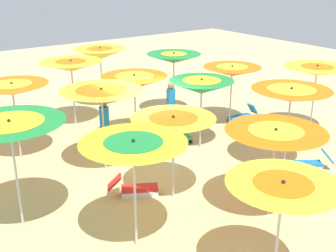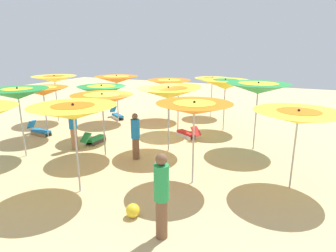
{
  "view_description": "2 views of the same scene",
  "coord_description": "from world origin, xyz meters",
  "px_view_note": "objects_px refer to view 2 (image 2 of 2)",
  "views": [
    {
      "loc": [
        -9.78,
        6.34,
        5.49
      ],
      "look_at": [
        -1.35,
        0.3,
        1.58
      ],
      "focal_mm": 46.05,
      "sensor_mm": 36.0,
      "label": 1
    },
    {
      "loc": [
        9.51,
        5.57,
        3.73
      ],
      "look_at": [
        0.91,
        1.59,
        1.13
      ],
      "focal_mm": 30.71,
      "sensor_mm": 36.0,
      "label": 2
    }
  ],
  "objects_px": {
    "beach_umbrella_10": "(102,100)",
    "beachgoer_2": "(73,126)",
    "beach_umbrella_5": "(178,89)",
    "lounger_3": "(94,139)",
    "lounger_0": "(188,133)",
    "beachgoer_1": "(161,195)",
    "beach_umbrella_0": "(212,81)",
    "beach_umbrella_2": "(117,80)",
    "beach_umbrella_12": "(298,117)",
    "beach_umbrella_9": "(168,93)",
    "beach_umbrella_1": "(169,83)",
    "beach_umbrella_11": "(18,94)",
    "beach_umbrella_6": "(102,91)",
    "beachgoer_0": "(136,136)",
    "beach_umbrella_3": "(54,79)",
    "beach_ball": "(133,210)",
    "beach_umbrella_14": "(73,112)",
    "beach_umbrella_13": "(194,109)",
    "beach_umbrella_7": "(43,91)",
    "lounger_1": "(40,130)",
    "lounger_2": "(117,115)",
    "beach_umbrella_8": "(258,88)",
    "beach_umbrella_4": "(225,84)"
  },
  "relations": [
    {
      "from": "beach_umbrella_12",
      "to": "beachgoer_1",
      "type": "relative_size",
      "value": 1.26
    },
    {
      "from": "beach_umbrella_1",
      "to": "beach_umbrella_11",
      "type": "height_order",
      "value": "beach_umbrella_11"
    },
    {
      "from": "beach_umbrella_11",
      "to": "lounger_2",
      "type": "distance_m",
      "value": 6.38
    },
    {
      "from": "beach_umbrella_7",
      "to": "lounger_2",
      "type": "distance_m",
      "value": 4.48
    },
    {
      "from": "beach_umbrella_2",
      "to": "beachgoer_0",
      "type": "height_order",
      "value": "beach_umbrella_2"
    },
    {
      "from": "beach_umbrella_9",
      "to": "beachgoer_0",
      "type": "height_order",
      "value": "beach_umbrella_9"
    },
    {
      "from": "beach_umbrella_14",
      "to": "beachgoer_2",
      "type": "relative_size",
      "value": 1.38
    },
    {
      "from": "beach_umbrella_6",
      "to": "beach_umbrella_5",
      "type": "bearing_deg",
      "value": 128.56
    },
    {
      "from": "beach_umbrella_5",
      "to": "lounger_3",
      "type": "relative_size",
      "value": 1.81
    },
    {
      "from": "beach_umbrella_8",
      "to": "beach_umbrella_5",
      "type": "bearing_deg",
      "value": -104.34
    },
    {
      "from": "beach_umbrella_9",
      "to": "beach_umbrella_3",
      "type": "bearing_deg",
      "value": -102.89
    },
    {
      "from": "beach_umbrella_4",
      "to": "beach_umbrella_10",
      "type": "distance_m",
      "value": 5.8
    },
    {
      "from": "beach_umbrella_11",
      "to": "beach_umbrella_4",
      "type": "bearing_deg",
      "value": 138.35
    },
    {
      "from": "beach_umbrella_9",
      "to": "beach_umbrella_12",
      "type": "bearing_deg",
      "value": 72.94
    },
    {
      "from": "beach_umbrella_14",
      "to": "lounger_1",
      "type": "xyz_separation_m",
      "value": [
        -3.29,
        -5.16,
        -1.97
      ]
    },
    {
      "from": "beach_umbrella_0",
      "to": "lounger_0",
      "type": "distance_m",
      "value": 4.65
    },
    {
      "from": "beach_umbrella_1",
      "to": "beach_ball",
      "type": "distance_m",
      "value": 9.38
    },
    {
      "from": "beach_umbrella_9",
      "to": "beach_umbrella_13",
      "type": "relative_size",
      "value": 1.02
    },
    {
      "from": "beachgoer_0",
      "to": "beachgoer_1",
      "type": "relative_size",
      "value": 0.89
    },
    {
      "from": "beach_umbrella_13",
      "to": "lounger_1",
      "type": "bearing_deg",
      "value": -101.31
    },
    {
      "from": "beach_umbrella_1",
      "to": "beach_umbrella_11",
      "type": "xyz_separation_m",
      "value": [
        7.01,
        -2.4,
        0.26
      ]
    },
    {
      "from": "beach_umbrella_7",
      "to": "beachgoer_0",
      "type": "distance_m",
      "value": 4.93
    },
    {
      "from": "lounger_1",
      "to": "beach_umbrella_7",
      "type": "bearing_deg",
      "value": -0.76
    },
    {
      "from": "beach_umbrella_0",
      "to": "beachgoer_2",
      "type": "height_order",
      "value": "beach_umbrella_0"
    },
    {
      "from": "beach_umbrella_10",
      "to": "beachgoer_2",
      "type": "distance_m",
      "value": 1.78
    },
    {
      "from": "beach_umbrella_9",
      "to": "lounger_0",
      "type": "distance_m",
      "value": 2.66
    },
    {
      "from": "beach_umbrella_0",
      "to": "beachgoer_0",
      "type": "relative_size",
      "value": 1.36
    },
    {
      "from": "beach_umbrella_2",
      "to": "beach_umbrella_8",
      "type": "height_order",
      "value": "beach_umbrella_8"
    },
    {
      "from": "beach_umbrella_6",
      "to": "beachgoer_0",
      "type": "distance_m",
      "value": 3.21
    },
    {
      "from": "beach_umbrella_13",
      "to": "beachgoer_2",
      "type": "relative_size",
      "value": 1.37
    },
    {
      "from": "beach_umbrella_0",
      "to": "beach_umbrella_1",
      "type": "distance_m",
      "value": 2.48
    },
    {
      "from": "beach_umbrella_5",
      "to": "beach_umbrella_7",
      "type": "xyz_separation_m",
      "value": [
        3.05,
        -4.8,
        0.02
      ]
    },
    {
      "from": "lounger_0",
      "to": "beachgoer_1",
      "type": "relative_size",
      "value": 0.7
    },
    {
      "from": "beach_umbrella_7",
      "to": "beach_umbrella_14",
      "type": "height_order",
      "value": "beach_umbrella_14"
    },
    {
      "from": "beach_umbrella_5",
      "to": "beach_umbrella_10",
      "type": "height_order",
      "value": "beach_umbrella_10"
    },
    {
      "from": "beach_umbrella_0",
      "to": "beachgoer_1",
      "type": "distance_m",
      "value": 11.04
    },
    {
      "from": "beach_umbrella_5",
      "to": "beach_umbrella_6",
      "type": "bearing_deg",
      "value": -51.44
    },
    {
      "from": "beach_umbrella_6",
      "to": "lounger_2",
      "type": "xyz_separation_m",
      "value": [
        -3.04,
        -1.44,
        -1.8
      ]
    },
    {
      "from": "beach_umbrella_2",
      "to": "beach_umbrella_4",
      "type": "xyz_separation_m",
      "value": [
        -0.67,
        5.39,
        -0.04
      ]
    },
    {
      "from": "beach_umbrella_2",
      "to": "beach_umbrella_12",
      "type": "height_order",
      "value": "beach_umbrella_2"
    },
    {
      "from": "beach_umbrella_11",
      "to": "beach_umbrella_14",
      "type": "bearing_deg",
      "value": 70.84
    },
    {
      "from": "lounger_0",
      "to": "beachgoer_2",
      "type": "relative_size",
      "value": 0.73
    },
    {
      "from": "beach_umbrella_9",
      "to": "beach_umbrella_4",
      "type": "bearing_deg",
      "value": 161.84
    },
    {
      "from": "beach_umbrella_3",
      "to": "beach_umbrella_7",
      "type": "bearing_deg",
      "value": 36.22
    },
    {
      "from": "beach_umbrella_6",
      "to": "beach_ball",
      "type": "bearing_deg",
      "value": 42.59
    },
    {
      "from": "beach_umbrella_14",
      "to": "beachgoer_1",
      "type": "height_order",
      "value": "beach_umbrella_14"
    },
    {
      "from": "beach_umbrella_14",
      "to": "beach_umbrella_11",
      "type": "bearing_deg",
      "value": -109.16
    },
    {
      "from": "beach_umbrella_9",
      "to": "beach_umbrella_14",
      "type": "height_order",
      "value": "beach_umbrella_9"
    },
    {
      "from": "beach_umbrella_3",
      "to": "beach_ball",
      "type": "relative_size",
      "value": 7.52
    },
    {
      "from": "beach_umbrella_0",
      "to": "beachgoer_0",
      "type": "distance_m",
      "value": 7.42
    }
  ]
}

